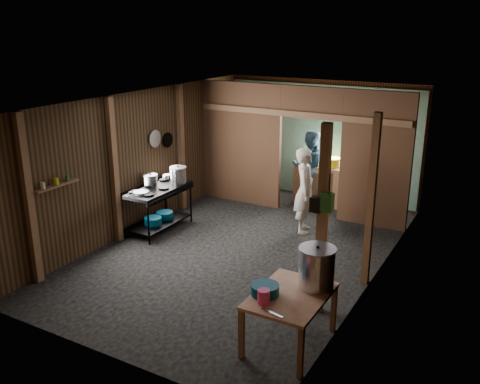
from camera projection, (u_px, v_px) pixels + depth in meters
The scene contains 43 objects.
floor at pixel (246, 249), 9.13m from camera, with size 4.50×7.00×0.00m, color black.
ceiling at pixel (246, 99), 8.33m from camera, with size 4.50×7.00×0.00m, color black.
wall_back at pixel (321, 139), 11.63m from camera, with size 4.50×0.00×2.60m, color #47331C.
wall_front at pixel (95, 254), 5.83m from camera, with size 4.50×0.00×2.60m, color #47331C.
wall_left at pixel (141, 161), 9.78m from camera, with size 0.00×7.00×2.60m, color #47331C.
wall_right at pixel (380, 199), 7.68m from camera, with size 0.00×7.00×2.60m, color #47331C.
partition_left at pixel (241, 144), 11.17m from camera, with size 1.85×0.10×2.60m, color brown.
partition_right at pixel (375, 160), 9.82m from camera, with size 1.35×0.10×2.60m, color brown.
partition_header at pixel (312, 102), 10.13m from camera, with size 1.30×0.10×0.60m, color brown.
turquoise_panel at pixel (320, 142), 11.60m from camera, with size 4.40×0.06×2.50m, color #71ADAE.
back_counter at pixel (323, 185), 11.31m from camera, with size 1.20×0.50×0.85m, color #896043.
wall_clock at pixel (332, 114), 11.25m from camera, with size 0.20×0.20×0.03m, color beige.
post_left_a at pixel (29, 201), 7.60m from camera, with size 0.10×0.12×2.60m, color #896043.
post_left_b at pixel (114, 171), 9.09m from camera, with size 0.10×0.12×2.60m, color #896043.
post_left_c at pixel (181, 148), 10.74m from camera, with size 0.10×0.12×2.60m, color #896043.
post_right at pixel (371, 202), 7.55m from camera, with size 0.10×0.12×2.60m, color #896043.
post_free at pixel (322, 222), 6.79m from camera, with size 0.12×0.12×2.60m, color #896043.
cross_beam at pixel (299, 114), 10.28m from camera, with size 4.40×0.12×0.12m, color #896043.
pan_lid_big at pixel (155, 139), 9.99m from camera, with size 0.34×0.34×0.03m, color gray.
pan_lid_small at pixel (168, 140), 10.35m from camera, with size 0.30×0.30×0.03m, color black.
wall_shelf at pixel (56, 185), 7.97m from camera, with size 0.14×0.80×0.03m, color #896043.
jar_white at pixel (43, 186), 7.74m from camera, with size 0.07×0.07×0.10m, color beige.
jar_yellow at pixel (56, 181), 7.95m from camera, with size 0.08×0.08×0.10m, color gold.
jar_green at pixel (67, 178), 8.13m from camera, with size 0.06×0.06×0.10m, color #245F23.
bag_white at pixel (323, 184), 6.73m from camera, with size 0.22×0.15×0.32m, color beige.
bag_green at pixel (327, 202), 6.62m from camera, with size 0.16×0.12×0.24m, color #245F23.
bag_black at pixel (316, 204), 6.68m from camera, with size 0.14×0.10×0.20m, color black.
gas_range at pixel (158, 209), 9.85m from camera, with size 0.73×1.43×0.84m, color black, non-canonical shape.
prep_table at pixel (290, 319), 6.34m from camera, with size 0.83×1.14×0.67m, color tan, non-canonical shape.
stove_pot_large at pixel (178, 175), 9.98m from camera, with size 0.32×0.32×0.33m, color #B3B3B8, non-canonical shape.
stove_pot_med at pixel (151, 181), 9.81m from camera, with size 0.27×0.27×0.23m, color #B3B3B8, non-canonical shape.
stove_saucepan at pixel (167, 177), 10.23m from camera, with size 0.15×0.15×0.09m, color #B3B3B8.
frying_pan at pixel (141, 193), 9.35m from camera, with size 0.27×0.49×0.07m, color gray, non-canonical shape.
blue_tub_front at pixel (153, 221), 9.78m from camera, with size 0.32×0.32×0.13m, color #043C57.
blue_tub_back at pixel (165, 215), 10.08m from camera, with size 0.32×0.32×0.13m, color #043C57.
stock_pot at pixel (317, 268), 6.34m from camera, with size 0.46×0.46×0.54m, color #B3B3B8, non-canonical shape.
wash_basin at pixel (265, 290), 6.22m from camera, with size 0.34×0.34×0.13m, color #043C57.
pink_bucket at pixel (264, 297), 6.02m from camera, with size 0.14×0.14×0.17m, color #EB387F.
knife at pixel (272, 313), 5.83m from camera, with size 0.30×0.04×0.01m, color #B3B3B8.
yellow_tub at pixel (332, 162), 11.06m from camera, with size 0.34×0.34×0.19m, color gold.
red_cup at pixel (307, 160), 11.34m from camera, with size 0.12×0.12×0.15m, color #D56634.
cook at pixel (305, 190), 9.67m from camera, with size 0.59×0.39×1.61m, color beige.
worker_back at pixel (309, 167), 11.25m from camera, with size 0.78×0.61×1.60m, color #284F66.
Camera 1 is at (4.03, -7.35, 3.77)m, focal length 39.10 mm.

